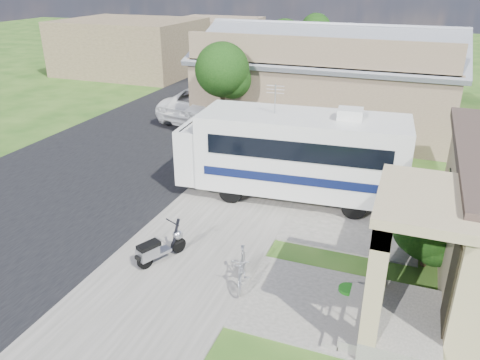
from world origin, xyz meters
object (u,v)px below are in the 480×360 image
(bicycle, at_px, (242,270))
(van, at_px, (249,77))
(pickup_truck, at_px, (212,101))
(scooter, at_px, (158,248))
(motorhome, at_px, (293,152))
(shrub, at_px, (433,223))
(garden_hose, at_px, (347,292))

(bicycle, xyz_separation_m, van, (-7.16, 20.39, 0.39))
(pickup_truck, relative_size, van, 1.10)
(scooter, distance_m, pickup_truck, 14.17)
(motorhome, height_order, van, motorhome)
(scooter, height_order, van, van)
(scooter, height_order, pickup_truck, pickup_truck)
(shrub, bearing_deg, motorhome, 148.23)
(van, bearing_deg, garden_hose, -67.92)
(motorhome, height_order, scooter, motorhome)
(pickup_truck, height_order, garden_hose, pickup_truck)
(garden_hose, bearing_deg, bicycle, -168.68)
(shrub, bearing_deg, scooter, -159.75)
(pickup_truck, bearing_deg, garden_hose, 136.35)
(shrub, distance_m, scooter, 7.30)
(scooter, distance_m, van, 20.82)
(van, bearing_deg, bicycle, -74.67)
(van, bearing_deg, shrub, -61.06)
(motorhome, distance_m, van, 16.54)
(bicycle, bearing_deg, scooter, 162.18)
(bicycle, relative_size, pickup_truck, 0.24)
(motorhome, bearing_deg, pickup_truck, 124.64)
(scooter, bearing_deg, garden_hose, 28.67)
(motorhome, distance_m, bicycle, 5.57)
(pickup_truck, relative_size, garden_hose, 14.31)
(motorhome, bearing_deg, van, 110.46)
(bicycle, bearing_deg, garden_hose, -3.67)
(shrub, height_order, pickup_truck, shrub)
(motorhome, xyz_separation_m, pickup_truck, (-6.66, 8.16, -0.78))
(shrub, distance_m, bicycle, 5.16)
(bicycle, xyz_separation_m, pickup_truck, (-6.82, 13.59, 0.44))
(bicycle, bearing_deg, motorhome, 76.74)
(bicycle, height_order, van, van)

